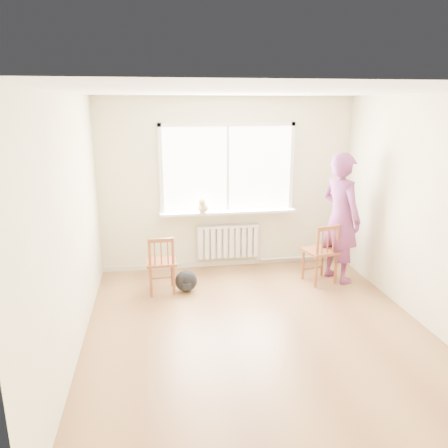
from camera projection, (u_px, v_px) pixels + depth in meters
name	position (u px, v px, depth m)	size (l,w,h in m)	color
floor	(259.00, 332.00, 5.11)	(4.50, 4.50, 0.00)	olive
ceiling	(264.00, 91.00, 4.39)	(4.50, 4.50, 0.00)	white
back_wall	(227.00, 184.00, 6.89)	(4.00, 0.01, 2.70)	beige
window	(227.00, 165.00, 6.78)	(2.12, 0.05, 1.42)	white
windowsill	(228.00, 212.00, 6.90)	(2.15, 0.22, 0.04)	white
radiator	(228.00, 241.00, 7.04)	(1.00, 0.12, 0.55)	white
heating_pipe	(301.00, 257.00, 7.36)	(0.04, 0.04, 1.40)	silver
baseboard	(227.00, 263.00, 7.22)	(4.00, 0.03, 0.08)	beige
chair_left	(161.00, 264.00, 6.07)	(0.43, 0.41, 0.84)	#974F2C
chair_right	(322.00, 253.00, 6.41)	(0.54, 0.52, 0.91)	#974F2C
person	(341.00, 218.00, 6.41)	(0.70, 0.46, 1.92)	#BA3E43
cat	(203.00, 206.00, 6.72)	(0.22, 0.40, 0.27)	beige
backpack	(186.00, 281.00, 6.18)	(0.31, 0.23, 0.31)	black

